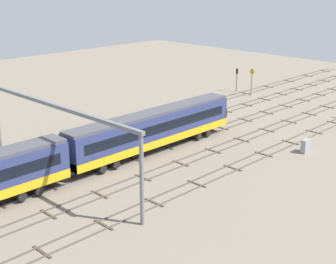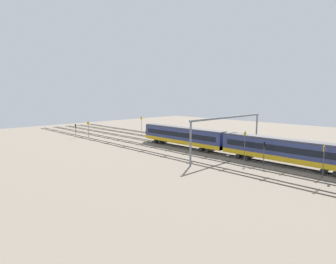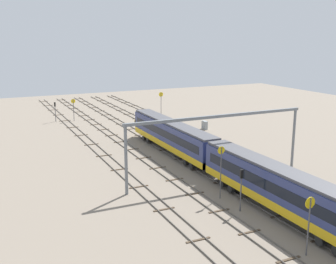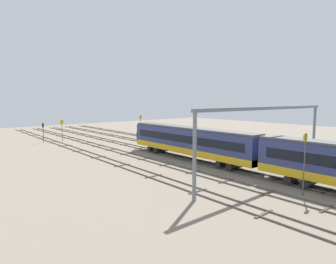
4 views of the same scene
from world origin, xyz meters
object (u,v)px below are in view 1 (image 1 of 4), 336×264
(speed_sign_far_trackside, at_px, (252,78))
(signal_light_trackside_approach, at_px, (237,76))
(relay_cabinet, at_px, (306,146))
(overhead_gantry, at_px, (56,121))

(speed_sign_far_trackside, bearing_deg, signal_light_trackside_approach, 78.10)
(signal_light_trackside_approach, relative_size, relay_cabinet, 2.57)
(signal_light_trackside_approach, bearing_deg, overhead_gantry, -165.21)
(overhead_gantry, xyz_separation_m, relay_cabinet, (25.46, -12.99, -5.76))
(overhead_gantry, relative_size, relay_cabinet, 15.37)
(overhead_gantry, height_order, speed_sign_far_trackside, overhead_gantry)
(overhead_gantry, distance_m, relay_cabinet, 29.16)
(speed_sign_far_trackside, xyz_separation_m, signal_light_trackside_approach, (0.78, 3.71, -0.34))
(overhead_gantry, relative_size, speed_sign_far_trackside, 5.28)
(overhead_gantry, height_order, relay_cabinet, overhead_gantry)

